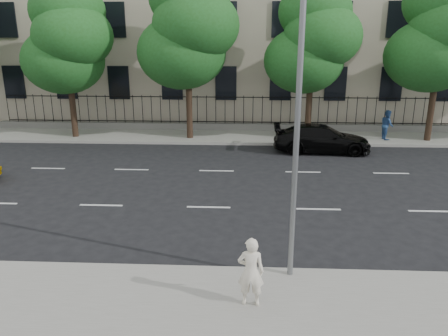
% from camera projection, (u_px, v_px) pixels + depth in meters
% --- Properties ---
extents(ground, '(120.00, 120.00, 0.00)m').
position_uv_depth(ground, '(202.00, 237.00, 13.60)').
color(ground, black).
rests_on(ground, ground).
extents(near_sidewalk, '(60.00, 4.00, 0.15)m').
position_uv_depth(near_sidewalk, '(185.00, 314.00, 9.76)').
color(near_sidewalk, gray).
rests_on(near_sidewalk, ground).
extents(far_sidewalk, '(60.00, 4.00, 0.15)m').
position_uv_depth(far_sidewalk, '(224.00, 136.00, 26.96)').
color(far_sidewalk, gray).
rests_on(far_sidewalk, ground).
extents(lane_markings, '(49.60, 4.62, 0.01)m').
position_uv_depth(lane_markings, '(213.00, 187.00, 18.14)').
color(lane_markings, silver).
rests_on(lane_markings, ground).
extents(iron_fence, '(30.00, 0.50, 2.20)m').
position_uv_depth(iron_fence, '(225.00, 122.00, 28.42)').
color(iron_fence, slate).
rests_on(iron_fence, far_sidewalk).
extents(street_light, '(0.25, 3.32, 8.05)m').
position_uv_depth(street_light, '(297.00, 75.00, 10.30)').
color(street_light, slate).
rests_on(street_light, near_sidewalk).
extents(tree_b, '(5.53, 5.12, 8.97)m').
position_uv_depth(tree_b, '(68.00, 39.00, 25.08)').
color(tree_b, '#382619').
rests_on(tree_b, far_sidewalk).
extents(tree_c, '(5.89, 5.50, 9.80)m').
position_uv_depth(tree_c, '(189.00, 29.00, 24.59)').
color(tree_c, '#382619').
rests_on(tree_c, far_sidewalk).
extents(tree_d, '(5.34, 4.94, 8.84)m').
position_uv_depth(tree_d, '(313.00, 39.00, 24.44)').
color(tree_d, '#382619').
rests_on(tree_d, far_sidewalk).
extents(tree_e, '(5.71, 5.31, 9.46)m').
position_uv_depth(tree_e, '(441.00, 32.00, 24.01)').
color(tree_e, '#382619').
rests_on(tree_e, far_sidewalk).
extents(black_sedan, '(5.21, 2.31, 1.49)m').
position_uv_depth(black_sedan, '(322.00, 139.00, 23.38)').
color(black_sedan, black).
rests_on(black_sedan, ground).
extents(woman_near, '(0.62, 0.42, 1.65)m').
position_uv_depth(woman_near, '(251.00, 272.00, 9.76)').
color(woman_near, white).
rests_on(woman_near, near_sidewalk).
extents(pedestrian_far, '(0.69, 0.87, 1.73)m').
position_uv_depth(pedestrian_far, '(387.00, 125.00, 25.58)').
color(pedestrian_far, navy).
rests_on(pedestrian_far, far_sidewalk).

